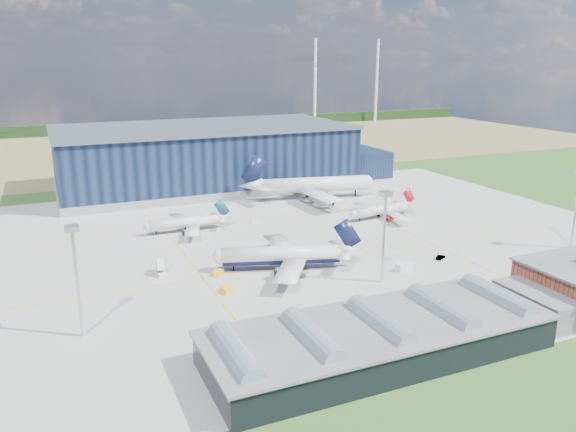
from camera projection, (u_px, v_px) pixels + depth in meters
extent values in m
plane|color=#284C1C|center=(295.00, 251.00, 161.51)|extent=(600.00, 600.00, 0.00)
cube|color=#9E9D98|center=(281.00, 241.00, 170.31)|extent=(220.00, 160.00, 0.06)
cube|color=#E3BA0B|center=(310.00, 262.00, 152.67)|extent=(180.00, 0.40, 0.02)
cube|color=#E3BA0B|center=(253.00, 220.00, 192.34)|extent=(180.00, 0.40, 0.02)
cube|color=#E3BA0B|center=(184.00, 254.00, 158.67)|extent=(0.40, 120.00, 0.02)
cube|color=#E3BA0B|center=(392.00, 226.00, 185.81)|extent=(0.40, 120.00, 0.02)
cube|color=#94884F|center=(152.00, 146.00, 355.43)|extent=(600.00, 220.00, 0.01)
cube|color=black|center=(131.00, 127.00, 424.87)|extent=(600.00, 8.00, 8.00)
cylinder|color=white|center=(315.00, 82.00, 465.87)|extent=(2.40, 2.40, 70.00)
cylinder|color=white|center=(377.00, 81.00, 489.13)|extent=(2.40, 2.40, 70.00)
cube|color=black|center=(204.00, 157.00, 241.88)|extent=(120.00, 60.00, 25.00)
cube|color=gray|center=(205.00, 182.00, 244.82)|extent=(121.00, 61.00, 3.20)
cube|color=#4F5A64|center=(203.00, 127.00, 238.37)|extent=(122.00, 62.00, 1.20)
cube|color=black|center=(354.00, 162.00, 267.14)|extent=(24.00, 30.00, 12.00)
cube|color=black|center=(380.00, 340.00, 103.93)|extent=(65.00, 22.00, 6.00)
cube|color=slate|center=(380.00, 324.00, 103.07)|extent=(66.00, 23.00, 0.50)
cube|color=slate|center=(539.00, 304.00, 119.44)|extent=(10.00, 18.00, 6.00)
cylinder|color=gray|center=(235.00, 355.00, 92.16)|extent=(4.40, 18.00, 4.40)
cylinder|color=gray|center=(312.00, 338.00, 97.59)|extent=(4.40, 18.00, 4.40)
cylinder|color=gray|center=(380.00, 323.00, 103.01)|extent=(4.40, 18.00, 4.40)
cylinder|color=gray|center=(442.00, 310.00, 108.44)|extent=(4.40, 18.00, 4.40)
cylinder|color=gray|center=(498.00, 298.00, 113.87)|extent=(4.40, 18.00, 4.40)
cylinder|color=silver|center=(78.00, 285.00, 108.83)|extent=(0.70, 0.70, 22.00)
cube|color=silver|center=(72.00, 228.00, 105.73)|extent=(2.60, 2.60, 1.00)
cylinder|color=silver|center=(384.00, 240.00, 135.97)|extent=(0.70, 0.70, 22.00)
cube|color=silver|center=(386.00, 194.00, 132.87)|extent=(2.60, 2.60, 1.00)
cylinder|color=silver|center=(575.00, 212.00, 161.18)|extent=(0.70, 0.70, 22.00)
cube|color=yellow|center=(227.00, 290.00, 132.38)|extent=(2.49, 3.60, 1.40)
cube|color=yellow|center=(218.00, 273.00, 142.98)|extent=(3.49, 3.66, 1.32)
cube|color=silver|center=(350.00, 247.00, 162.32)|extent=(2.62, 3.55, 1.42)
cube|color=yellow|center=(331.00, 190.00, 233.34)|extent=(2.90, 3.70, 1.42)
cube|color=silver|center=(256.00, 222.00, 188.44)|extent=(3.17, 2.68, 1.17)
cube|color=silver|center=(404.00, 267.00, 146.16)|extent=(4.56, 2.51, 2.10)
cube|color=silver|center=(160.00, 269.00, 143.79)|extent=(2.23, 4.66, 2.89)
imported|color=#99999E|center=(441.00, 257.00, 154.64)|extent=(3.88, 2.71, 1.21)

